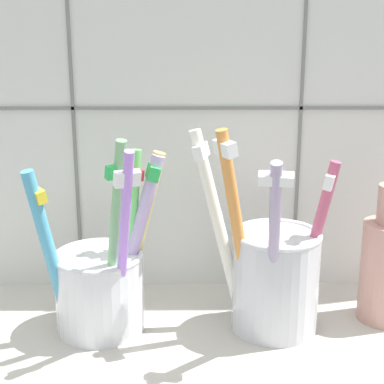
% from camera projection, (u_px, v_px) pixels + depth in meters
% --- Properties ---
extents(counter_slab, '(0.64, 0.22, 0.02)m').
position_uv_depth(counter_slab, '(192.00, 350.00, 0.52)').
color(counter_slab, '#BCB7AD').
rests_on(counter_slab, ground).
extents(tile_wall_back, '(0.64, 0.02, 0.45)m').
position_uv_depth(tile_wall_back, '(191.00, 79.00, 0.58)').
color(tile_wall_back, silver).
rests_on(tile_wall_back, ground).
extents(toothbrush_cup_left, '(0.11, 0.10, 0.17)m').
position_uv_depth(toothbrush_cup_left, '(107.00, 280.00, 0.53)').
color(toothbrush_cup_left, silver).
rests_on(toothbrush_cup_left, counter_slab).
extents(toothbrush_cup_right, '(0.12, 0.11, 0.18)m').
position_uv_depth(toothbrush_cup_right, '(278.00, 273.00, 0.53)').
color(toothbrush_cup_right, silver).
rests_on(toothbrush_cup_right, counter_slab).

